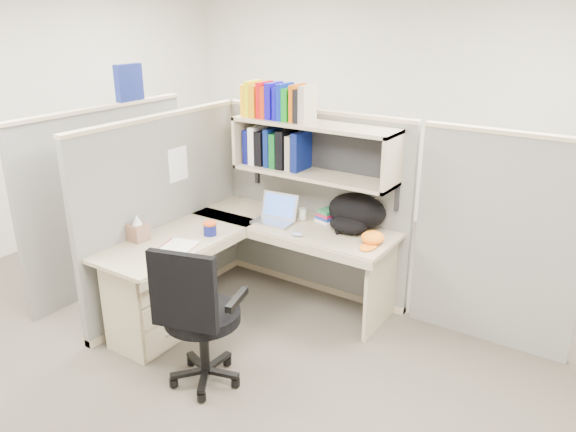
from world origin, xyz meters
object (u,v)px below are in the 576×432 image
Objects in this scene: snack_canister at (210,228)px; task_chair at (200,338)px; desk at (188,281)px; backpack at (353,213)px; laptop at (273,209)px.

task_chair reaches higher than snack_canister.
backpack is at bearing 48.22° from desk.
laptop is at bearing 71.12° from desk.
desk is at bearing 138.96° from task_chair.
laptop is 0.66m from backpack.
desk is 16.13× the size of snack_canister.
desk is 1.40m from backpack.
desk is 3.58× the size of backpack.
backpack reaches higher than desk.
snack_canister is at bearing -123.70° from laptop.
task_chair is at bearing -122.05° from backpack.
backpack is (0.62, 0.22, 0.03)m from laptop.
snack_canister is (-0.00, 0.28, 0.35)m from desk.
desk is 5.32× the size of laptop.
snack_canister is (-0.89, -0.72, -0.09)m from backpack.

